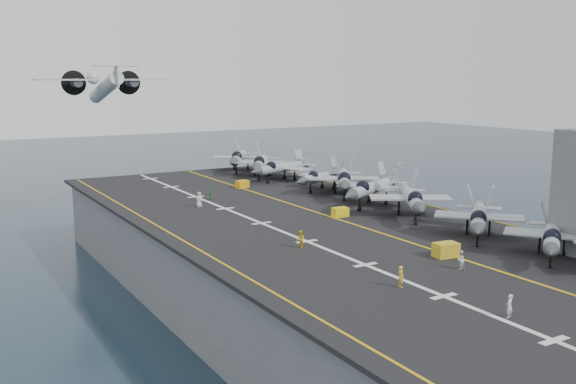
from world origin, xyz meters
TOP-DOWN VIEW (x-y plane):
  - ground at (0.00, 0.00)m, footprint 500.00×500.00m
  - hull at (0.00, 0.00)m, footprint 36.00×90.00m
  - flight_deck at (0.00, 0.00)m, footprint 38.00×92.00m
  - foul_line at (3.00, 0.00)m, footprint 0.35×90.00m
  - landing_centerline at (-6.00, 0.00)m, footprint 0.50×90.00m
  - deck_edge_port at (-17.00, 0.00)m, footprint 0.25×90.00m
  - deck_edge_stbd at (18.50, 0.00)m, footprint 0.25×90.00m
  - fighter_jet_1 at (10.78, -26.94)m, footprint 15.93×14.98m
  - fighter_jet_2 at (10.64, -17.91)m, footprint 16.59×16.27m
  - fighter_jet_3 at (11.29, -6.43)m, footprint 16.44×17.88m
  - fighter_jet_4 at (11.93, 1.82)m, footprint 18.01×15.94m
  - fighter_jet_5 at (12.97, 9.96)m, footprint 17.25×18.53m
  - fighter_jet_6 at (13.09, 15.48)m, footprint 15.20×13.00m
  - fighter_jet_7 at (12.50, 26.48)m, footprint 15.81×12.79m
  - fighter_jet_8 at (11.35, 32.19)m, footprint 17.47×18.80m
  - tow_cart_a at (2.26, -21.71)m, footprint 2.46×1.76m
  - tow_cart_b at (4.16, -1.63)m, footprint 1.96×1.35m
  - tow_cart_c at (3.27, 23.57)m, footprint 2.14×1.58m
  - crew_1 at (-7.43, -26.55)m, footprint 0.79×1.13m
  - crew_2 at (-7.97, -11.91)m, footprint 0.81×1.14m
  - crew_4 at (-5.06, 16.91)m, footprint 1.08×1.16m
  - crew_5 at (-8.41, 12.90)m, footprint 1.43×1.22m
  - crew_6 at (-5.26, -35.68)m, footprint 1.22×1.02m
  - crew_7 at (0.47, -25.36)m, footprint 1.09×0.78m
  - transport_plane at (-9.07, 54.11)m, footprint 24.85×16.98m
  - fighter_jet_9 at (11.35, 40.69)m, footprint 17.47×18.80m

SIDE VIEW (x-z plane):
  - ground at x=0.00m, z-range 0.00..0.00m
  - hull at x=0.00m, z-range 0.00..10.00m
  - flight_deck at x=0.00m, z-range 10.00..10.40m
  - foul_line at x=3.00m, z-range 10.41..10.43m
  - landing_centerline at x=-6.00m, z-range 10.41..10.43m
  - deck_edge_port at x=-17.00m, z-range 10.41..10.43m
  - deck_edge_stbd at x=18.50m, z-range 10.41..10.43m
  - tow_cart_b at x=4.16m, z-range 10.40..11.53m
  - tow_cart_c at x=3.27m, z-range 10.40..11.57m
  - tow_cart_a at x=2.26m, z-range 10.40..11.78m
  - crew_4 at x=-5.06m, z-range 10.40..12.01m
  - crew_7 at x=0.47m, z-range 10.40..12.13m
  - crew_6 at x=-5.26m, z-range 10.40..12.14m
  - crew_2 at x=-7.97m, z-range 10.40..12.20m
  - crew_1 at x=-7.43m, z-range 10.40..12.22m
  - crew_5 at x=-8.41m, z-range 10.40..12.41m
  - fighter_jet_6 at x=13.09m, z-range 10.40..14.86m
  - fighter_jet_1 at x=10.78m, z-range 10.40..15.01m
  - fighter_jet_7 at x=12.50m, z-range 10.40..15.16m
  - fighter_jet_2 at x=10.64m, z-range 10.40..15.25m
  - fighter_jet_3 at x=11.29m, z-range 10.40..15.57m
  - fighter_jet_4 at x=11.93m, z-range 10.40..15.63m
  - fighter_jet_5 at x=12.97m, z-range 10.40..15.75m
  - fighter_jet_8 at x=11.35m, z-range 10.40..15.83m
  - fighter_jet_9 at x=11.35m, z-range 10.40..15.83m
  - transport_plane at x=-9.07m, z-range 22.65..28.51m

